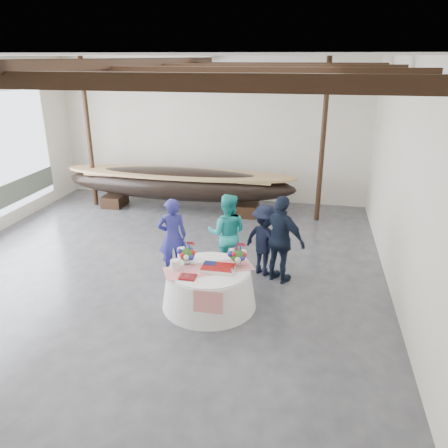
# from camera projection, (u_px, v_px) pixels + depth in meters

# --- Properties ---
(floor) EXTENTS (10.00, 12.00, 0.01)m
(floor) POSITION_uv_depth(u_px,v_px,m) (148.00, 281.00, 9.32)
(floor) COLOR #3D3D42
(floor) RESTS_ON ground
(wall_back) EXTENTS (10.00, 0.02, 4.50)m
(wall_back) POSITION_uv_depth(u_px,v_px,m) (211.00, 131.00, 14.00)
(wall_back) COLOR silver
(wall_back) RESTS_ON ground
(wall_right) EXTENTS (0.02, 12.00, 4.50)m
(wall_right) POSITION_uv_depth(u_px,v_px,m) (412.00, 194.00, 7.57)
(wall_right) COLOR silver
(wall_right) RESTS_ON ground
(ceiling) EXTENTS (10.00, 12.00, 0.01)m
(ceiling) POSITION_uv_depth(u_px,v_px,m) (132.00, 55.00, 7.71)
(ceiling) COLOR white
(ceiling) RESTS_ON wall_back
(pavilion_structure) EXTENTS (9.80, 11.76, 4.50)m
(pavilion_structure) POSITION_uv_depth(u_px,v_px,m) (150.00, 82.00, 8.60)
(pavilion_structure) COLOR black
(pavilion_structure) RESTS_ON ground
(longboat_display) EXTENTS (7.15, 1.43, 1.34)m
(longboat_display) POSITION_uv_depth(u_px,v_px,m) (178.00, 184.00, 13.30)
(longboat_display) COLOR black
(longboat_display) RESTS_ON ground
(banquet_table) EXTENTS (1.79, 1.79, 0.77)m
(banquet_table) POSITION_uv_depth(u_px,v_px,m) (209.00, 287.00, 8.29)
(banquet_table) COLOR white
(banquet_table) RESTS_ON ground
(tabletop_items) EXTENTS (1.72, 1.26, 0.40)m
(tabletop_items) POSITION_uv_depth(u_px,v_px,m) (209.00, 259.00, 8.21)
(tabletop_items) COLOR red
(tabletop_items) RESTS_ON banquet_table
(guest_woman_blue) EXTENTS (0.74, 0.64, 1.72)m
(guest_woman_blue) POSITION_uv_depth(u_px,v_px,m) (172.00, 237.00, 9.37)
(guest_woman_blue) COLOR navy
(guest_woman_blue) RESTS_ON ground
(guest_woman_teal) EXTENTS (0.92, 0.74, 1.78)m
(guest_woman_teal) POSITION_uv_depth(u_px,v_px,m) (227.00, 233.00, 9.46)
(guest_woman_teal) COLOR teal
(guest_woman_teal) RESTS_ON ground
(guest_man_left) EXTENTS (1.18, 1.04, 1.58)m
(guest_man_left) POSITION_uv_depth(u_px,v_px,m) (265.00, 240.00, 9.38)
(guest_man_left) COLOR black
(guest_man_left) RESTS_ON ground
(guest_man_right) EXTENTS (1.19, 0.93, 1.88)m
(guest_man_right) POSITION_uv_depth(u_px,v_px,m) (281.00, 240.00, 9.00)
(guest_man_right) COLOR black
(guest_man_right) RESTS_ON ground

